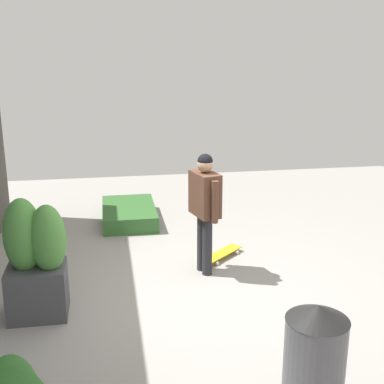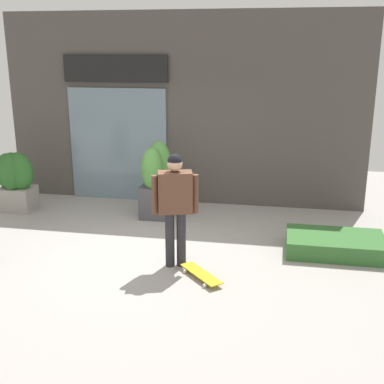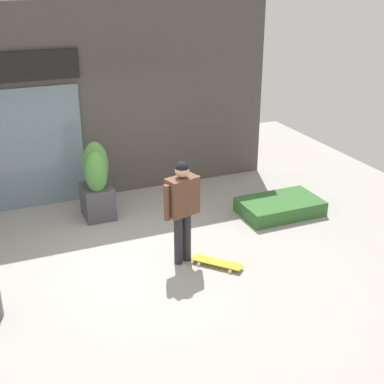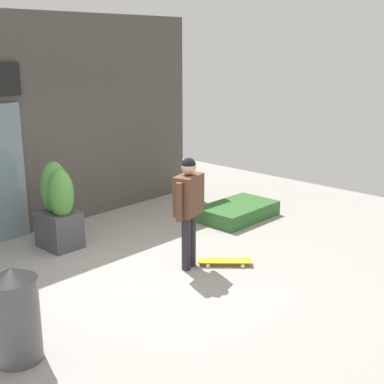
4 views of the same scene
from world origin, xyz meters
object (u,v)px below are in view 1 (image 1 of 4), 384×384
object	(u,v)px
skateboard	(222,254)
trash_bin	(314,363)
skateboarder	(205,201)
planter_box_left	(35,260)

from	to	relation	value
skateboard	trash_bin	distance (m)	3.34
trash_bin	skateboarder	bearing A→B (deg)	6.36
skateboarder	trash_bin	size ratio (longest dim) A/B	1.60
skateboarder	skateboard	xyz separation A→B (m)	(0.42, -0.33, -0.93)
skateboarder	planter_box_left	size ratio (longest dim) A/B	1.18
planter_box_left	trash_bin	size ratio (longest dim) A/B	1.36
skateboarder	trash_bin	bearing A→B (deg)	-99.15
skateboard	trash_bin	world-z (taller)	trash_bin
skateboarder	skateboard	size ratio (longest dim) A/B	2.28
skateboard	planter_box_left	size ratio (longest dim) A/B	0.52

